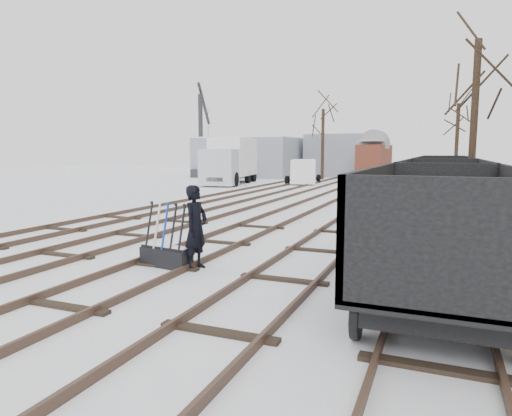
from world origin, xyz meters
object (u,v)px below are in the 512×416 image
at_px(box_van_wagon, 374,158).
at_px(lorry, 230,160).
at_px(worker, 196,227).
at_px(freight_wagon_a, 441,255).
at_px(panel_van, 303,171).
at_px(ground_frame, 166,255).
at_px(crane, 202,153).

relative_size(box_van_wagon, lorry, 0.58).
height_order(worker, lorry, lorry).
relative_size(worker, box_van_wagon, 0.39).
height_order(freight_wagon_a, box_van_wagon, box_van_wagon).
distance_m(freight_wagon_a, panel_van, 30.01).
distance_m(worker, panel_van, 27.92).
bearing_deg(box_van_wagon, freight_wagon_a, -74.46).
bearing_deg(lorry, worker, -74.87).
relative_size(freight_wagon_a, box_van_wagon, 1.20).
bearing_deg(box_van_wagon, panel_van, -120.08).
relative_size(ground_frame, panel_van, 0.31).
bearing_deg(freight_wagon_a, lorry, 122.30).
xyz_separation_m(ground_frame, lorry, (-10.27, 25.06, 1.64)).
distance_m(box_van_wagon, lorry, 13.68).
bearing_deg(ground_frame, panel_van, 108.66).
bearing_deg(box_van_wagon, ground_frame, -84.17).
bearing_deg(ground_frame, freight_wagon_a, 3.38).
height_order(panel_van, crane, crane).
xyz_separation_m(worker, box_van_wagon, (-0.72, 33.96, 1.12)).
height_order(ground_frame, worker, worker).
distance_m(box_van_wagon, panel_van, 8.21).
bearing_deg(crane, panel_van, -40.17).
bearing_deg(ground_frame, worker, 16.46).
bearing_deg(worker, box_van_wagon, 5.85).
relative_size(worker, lorry, 0.23).
xyz_separation_m(ground_frame, box_van_wagon, (0.03, 34.06, 1.80)).
xyz_separation_m(ground_frame, freight_wagon_a, (5.93, -0.57, 0.64)).
distance_m(freight_wagon_a, lorry, 30.34).
distance_m(lorry, crane, 10.21).
bearing_deg(freight_wagon_a, ground_frame, 174.51).
distance_m(ground_frame, lorry, 27.14).
bearing_deg(crane, freight_wagon_a, -72.68).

